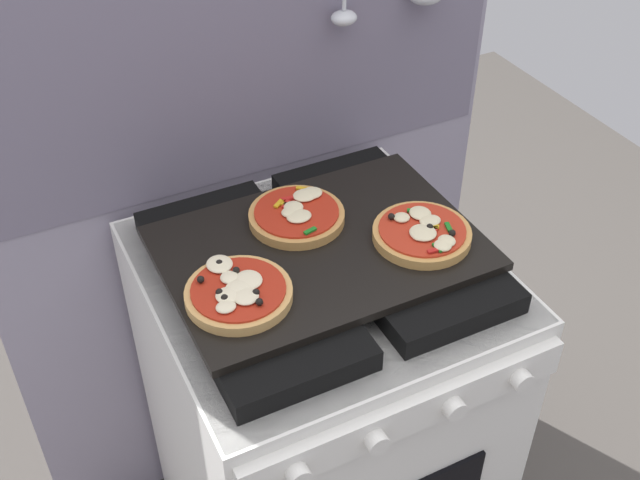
# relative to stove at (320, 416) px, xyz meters

# --- Properties ---
(kitchen_backsplash) EXTENTS (1.10, 0.09, 1.55)m
(kitchen_backsplash) POSITION_rel_stove_xyz_m (0.00, 0.34, 0.34)
(kitchen_backsplash) COLOR gray
(kitchen_backsplash) RESTS_ON ground_plane
(stove) EXTENTS (0.60, 0.64, 0.90)m
(stove) POSITION_rel_stove_xyz_m (0.00, 0.00, 0.00)
(stove) COLOR white
(stove) RESTS_ON ground_plane
(baking_tray) EXTENTS (0.54, 0.38, 0.02)m
(baking_tray) POSITION_rel_stove_xyz_m (0.00, 0.00, 0.46)
(baking_tray) COLOR black
(baking_tray) RESTS_ON stove
(pizza_left) EXTENTS (0.17, 0.17, 0.03)m
(pizza_left) POSITION_rel_stove_xyz_m (-0.18, -0.06, 0.48)
(pizza_left) COLOR tan
(pizza_left) RESTS_ON baking_tray
(pizza_right) EXTENTS (0.17, 0.17, 0.03)m
(pizza_right) POSITION_rel_stove_xyz_m (0.17, -0.06, 0.48)
(pizza_right) COLOR tan
(pizza_right) RESTS_ON baking_tray
(pizza_center) EXTENTS (0.17, 0.17, 0.03)m
(pizza_center) POSITION_rel_stove_xyz_m (-0.01, 0.08, 0.48)
(pizza_center) COLOR #C18947
(pizza_center) RESTS_ON baking_tray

